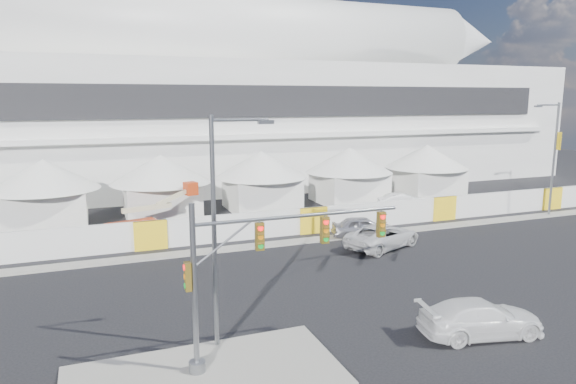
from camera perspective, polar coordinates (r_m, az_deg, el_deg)
name	(u,v)px	position (r m, az deg, el deg)	size (l,w,h in m)	color
ground	(320,321)	(24.42, 3.58, -14.08)	(160.00, 160.00, 0.00)	black
median_island	(205,376)	(20.17, -9.23, -19.58)	(10.00, 5.00, 0.15)	gray
far_curb	(478,222)	(45.05, 20.40, -3.18)	(80.00, 1.20, 0.12)	gray
stadium	(245,104)	(64.28, -4.75, 9.75)	(80.00, 24.80, 21.98)	silver
tent_row	(213,178)	(45.80, -8.35, 1.52)	(53.40, 8.40, 5.40)	white
hoarding_fence	(313,220)	(39.00, 2.78, -3.14)	(70.00, 0.25, 2.00)	silver
scaffold_tower	(513,128)	(78.96, 23.70, 6.52)	(4.40, 4.40, 12.00)	#595B60
sedan_silver	(363,227)	(38.14, 8.36, -3.88)	(4.62, 1.86, 1.58)	#B5B5BA
pickup_curb	(383,236)	(35.83, 10.49, -4.83)	(5.87, 2.71, 1.63)	silver
pickup_near	(481,318)	(24.20, 20.63, -12.97)	(5.41, 2.20, 1.57)	white
lot_car_a	(404,202)	(47.96, 12.80, -1.10)	(4.75, 1.66, 1.57)	white
traffic_mast	(248,273)	(19.31, -4.51, -8.91)	(8.59, 0.62, 6.36)	gray
streetlight_median	(220,217)	(20.38, -7.57, -2.73)	(2.58, 0.26, 9.34)	gray
streetlight_curb	(553,151)	(49.40, 27.34, 4.07)	(2.90, 0.65, 9.79)	gray
boom_lift	(142,223)	(39.75, -15.94, -3.32)	(7.33, 2.53, 3.61)	#BE3711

